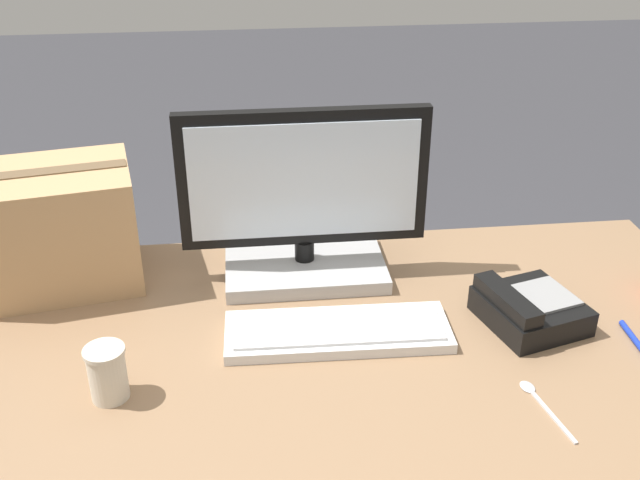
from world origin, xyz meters
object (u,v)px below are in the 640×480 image
at_px(monitor, 304,210).
at_px(keyboard, 338,331).
at_px(spoon, 539,401).
at_px(cardboard_box, 56,227).
at_px(desk_phone, 529,309).
at_px(paper_cup_left, 107,373).
at_px(pen_marker, 637,343).

height_order(monitor, keyboard, monitor).
height_order(spoon, cardboard_box, cardboard_box).
bearing_deg(desk_phone, paper_cup_left, 173.91).
bearing_deg(keyboard, pen_marker, -7.86).
xyz_separation_m(desk_phone, cardboard_box, (-0.97, 0.28, 0.10)).
bearing_deg(monitor, paper_cup_left, -134.08).
bearing_deg(keyboard, spoon, -33.81).
xyz_separation_m(cardboard_box, pen_marker, (1.16, -0.38, -0.12)).
bearing_deg(spoon, desk_phone, -26.07).
distance_m(monitor, spoon, 0.64).
xyz_separation_m(monitor, paper_cup_left, (-0.38, -0.40, -0.10)).
bearing_deg(monitor, pen_marker, -29.89).
distance_m(spoon, cardboard_box, 1.06).
distance_m(spoon, pen_marker, 0.29).
distance_m(paper_cup_left, spoon, 0.76).
relative_size(monitor, pen_marker, 3.74).
height_order(monitor, desk_phone, monitor).
height_order(monitor, paper_cup_left, monitor).
distance_m(paper_cup_left, pen_marker, 1.01).
height_order(spoon, pen_marker, pen_marker).
relative_size(monitor, desk_phone, 2.36).
distance_m(monitor, cardboard_box, 0.54).
relative_size(desk_phone, paper_cup_left, 2.21).
bearing_deg(paper_cup_left, monitor, 45.92).
relative_size(spoon, cardboard_box, 0.45).
xyz_separation_m(keyboard, desk_phone, (0.39, 0.01, 0.02)).
bearing_deg(paper_cup_left, keyboard, 17.64).
height_order(cardboard_box, pen_marker, cardboard_box).
height_order(keyboard, desk_phone, desk_phone).
bearing_deg(desk_phone, keyboard, 164.99).
bearing_deg(paper_cup_left, desk_phone, 9.80).
relative_size(paper_cup_left, cardboard_box, 0.28).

